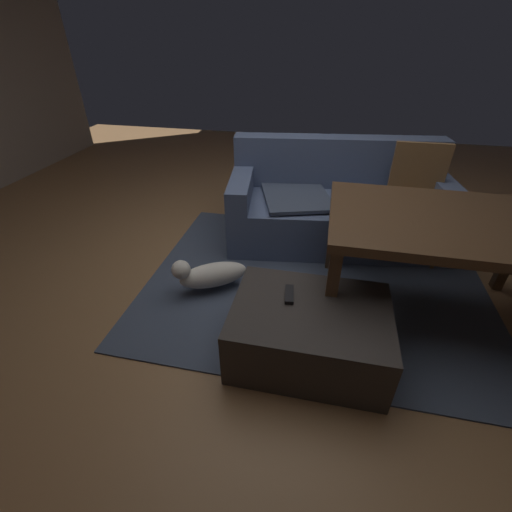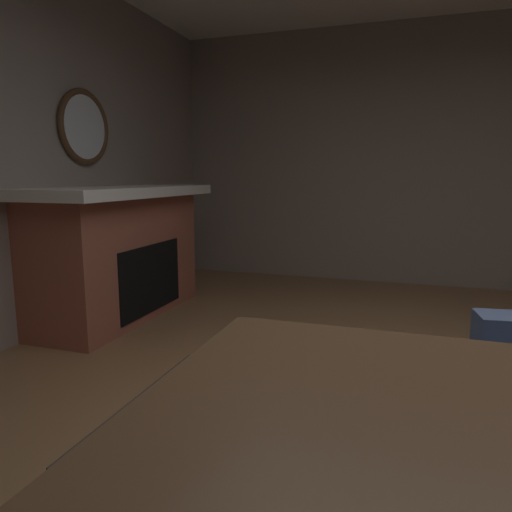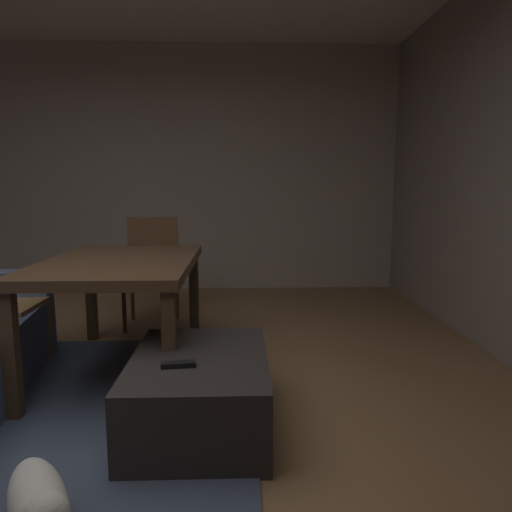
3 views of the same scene
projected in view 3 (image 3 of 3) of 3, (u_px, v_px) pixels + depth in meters
floor at (4, 476)px, 1.93m from camera, size 8.81×8.81×0.00m
wall_right_window_side at (154, 170)px, 5.35m from camera, size 0.12×6.11×2.78m
area_rug at (56, 427)px, 2.31m from camera, size 2.60×2.00×0.01m
ottoman_coffee_table at (200, 391)px, 2.31m from camera, size 0.91×0.67×0.37m
tv_remote at (178, 364)px, 2.14m from camera, size 0.07×0.16×0.02m
dining_table at (120, 272)px, 2.96m from camera, size 1.40×0.92×0.74m
dining_chair_east at (152, 264)px, 4.06m from camera, size 0.47×0.47×0.93m
small_dog at (39, 505)px, 1.53m from camera, size 0.54×0.42×0.26m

